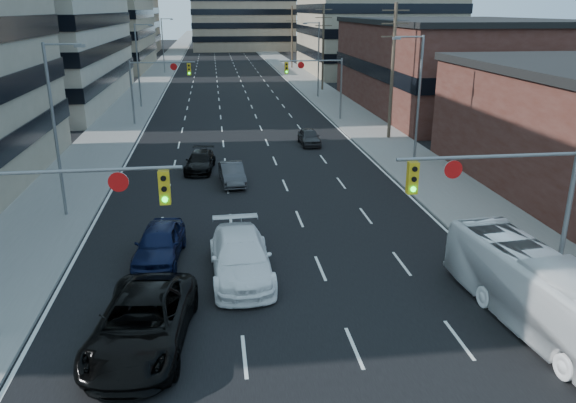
# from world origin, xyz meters

# --- Properties ---
(road_surface) EXTENTS (18.00, 300.00, 0.02)m
(road_surface) POSITION_xyz_m (0.00, 130.00, 0.01)
(road_surface) COLOR black
(road_surface) RESTS_ON ground
(sidewalk_left) EXTENTS (5.00, 300.00, 0.15)m
(sidewalk_left) POSITION_xyz_m (-11.50, 130.00, 0.07)
(sidewalk_left) COLOR slate
(sidewalk_left) RESTS_ON ground
(sidewalk_right) EXTENTS (5.00, 300.00, 0.15)m
(sidewalk_right) POSITION_xyz_m (11.50, 130.00, 0.07)
(sidewalk_right) COLOR slate
(sidewalk_right) RESTS_ON ground
(office_left_far) EXTENTS (20.00, 30.00, 16.00)m
(office_left_far) POSITION_xyz_m (-24.00, 100.00, 8.00)
(office_left_far) COLOR gray
(office_left_far) RESTS_ON ground
(storefront_right_mid) EXTENTS (20.00, 30.00, 9.00)m
(storefront_right_mid) POSITION_xyz_m (24.00, 50.00, 4.50)
(storefront_right_mid) COLOR #472119
(storefront_right_mid) RESTS_ON ground
(office_right_far) EXTENTS (22.00, 28.00, 14.00)m
(office_right_far) POSITION_xyz_m (25.00, 88.00, 7.00)
(office_right_far) COLOR gray
(office_right_far) RESTS_ON ground
(bg_block_left) EXTENTS (24.00, 24.00, 20.00)m
(bg_block_left) POSITION_xyz_m (-28.00, 140.00, 10.00)
(bg_block_left) COLOR #ADA089
(bg_block_left) RESTS_ON ground
(bg_block_right) EXTENTS (22.00, 22.00, 12.00)m
(bg_block_right) POSITION_xyz_m (32.00, 130.00, 6.00)
(bg_block_right) COLOR gray
(bg_block_right) RESTS_ON ground
(signal_near_left) EXTENTS (6.59, 0.33, 6.00)m
(signal_near_left) POSITION_xyz_m (-7.45, 8.00, 4.33)
(signal_near_left) COLOR slate
(signal_near_left) RESTS_ON ground
(signal_near_right) EXTENTS (6.59, 0.33, 6.00)m
(signal_near_right) POSITION_xyz_m (7.45, 8.00, 4.33)
(signal_near_right) COLOR slate
(signal_near_right) RESTS_ON ground
(signal_far_left) EXTENTS (6.09, 0.33, 6.00)m
(signal_far_left) POSITION_xyz_m (-7.68, 45.00, 4.30)
(signal_far_left) COLOR slate
(signal_far_left) RESTS_ON ground
(signal_far_right) EXTENTS (6.09, 0.33, 6.00)m
(signal_far_right) POSITION_xyz_m (7.68, 45.00, 4.30)
(signal_far_right) COLOR slate
(signal_far_right) RESTS_ON ground
(utility_pole_block) EXTENTS (2.20, 0.28, 11.00)m
(utility_pole_block) POSITION_xyz_m (12.20, 36.00, 5.78)
(utility_pole_block) COLOR #4C3D2D
(utility_pole_block) RESTS_ON ground
(utility_pole_midblock) EXTENTS (2.20, 0.28, 11.00)m
(utility_pole_midblock) POSITION_xyz_m (12.20, 66.00, 5.78)
(utility_pole_midblock) COLOR #4C3D2D
(utility_pole_midblock) RESTS_ON ground
(utility_pole_distant) EXTENTS (2.20, 0.28, 11.00)m
(utility_pole_distant) POSITION_xyz_m (12.20, 96.00, 5.78)
(utility_pole_distant) COLOR #4C3D2D
(utility_pole_distant) RESTS_ON ground
(streetlight_left_near) EXTENTS (2.03, 0.22, 9.00)m
(streetlight_left_near) POSITION_xyz_m (-10.34, 20.00, 5.05)
(streetlight_left_near) COLOR slate
(streetlight_left_near) RESTS_ON ground
(streetlight_left_mid) EXTENTS (2.03, 0.22, 9.00)m
(streetlight_left_mid) POSITION_xyz_m (-10.34, 55.00, 5.05)
(streetlight_left_mid) COLOR slate
(streetlight_left_mid) RESTS_ON ground
(streetlight_left_far) EXTENTS (2.03, 0.22, 9.00)m
(streetlight_left_far) POSITION_xyz_m (-10.34, 90.00, 5.05)
(streetlight_left_far) COLOR slate
(streetlight_left_far) RESTS_ON ground
(streetlight_right_near) EXTENTS (2.03, 0.22, 9.00)m
(streetlight_right_near) POSITION_xyz_m (10.34, 25.00, 5.05)
(streetlight_right_near) COLOR slate
(streetlight_right_near) RESTS_ON ground
(streetlight_right_far) EXTENTS (2.03, 0.22, 9.00)m
(streetlight_right_far) POSITION_xyz_m (10.34, 60.00, 5.05)
(streetlight_right_far) COLOR slate
(streetlight_right_far) RESTS_ON ground
(black_pickup) EXTENTS (3.60, 6.59, 1.75)m
(black_pickup) POSITION_xyz_m (-5.04, 7.02, 0.88)
(black_pickup) COLOR black
(black_pickup) RESTS_ON ground
(white_van) EXTENTS (2.61, 6.04, 1.73)m
(white_van) POSITION_xyz_m (-1.60, 11.74, 0.87)
(white_van) COLOR white
(white_van) RESTS_ON ground
(transit_bus) EXTENTS (3.14, 9.83, 2.69)m
(transit_bus) POSITION_xyz_m (8.40, 6.24, 1.35)
(transit_bus) COLOR white
(transit_bus) RESTS_ON ground
(sedan_blue) EXTENTS (2.32, 4.83, 1.59)m
(sedan_blue) POSITION_xyz_m (-5.06, 13.82, 0.80)
(sedan_blue) COLOR black
(sedan_blue) RESTS_ON ground
(sedan_grey_center) EXTENTS (1.72, 4.09, 1.31)m
(sedan_grey_center) POSITION_xyz_m (-1.48, 24.87, 0.66)
(sedan_grey_center) COLOR #38383B
(sedan_grey_center) RESTS_ON ground
(sedan_black_far) EXTENTS (2.29, 4.59, 1.28)m
(sedan_black_far) POSITION_xyz_m (-3.53, 28.20, 0.64)
(sedan_black_far) COLOR black
(sedan_black_far) RESTS_ON ground
(sedan_grey_right) EXTENTS (1.57, 3.83, 1.30)m
(sedan_grey_right) POSITION_xyz_m (5.15, 34.86, 0.65)
(sedan_grey_right) COLOR #2C2C2E
(sedan_grey_right) RESTS_ON ground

